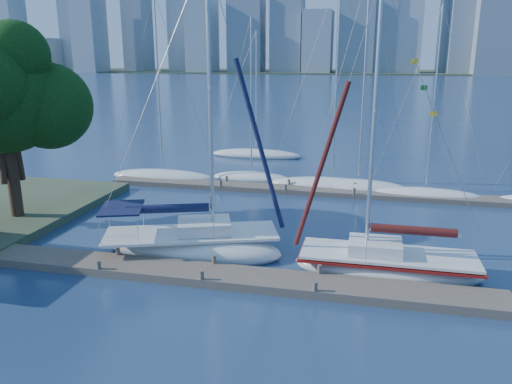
# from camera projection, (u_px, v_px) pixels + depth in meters

# --- Properties ---
(ground) EXTENTS (700.00, 700.00, 0.00)m
(ground) POSITION_uv_depth(u_px,v_px,m) (208.00, 279.00, 22.95)
(ground) COLOR #162948
(ground) RESTS_ON ground
(near_dock) EXTENTS (26.00, 2.00, 0.40)m
(near_dock) POSITION_uv_depth(u_px,v_px,m) (208.00, 275.00, 22.89)
(near_dock) COLOR brown
(near_dock) RESTS_ON ground
(far_dock) EXTENTS (30.00, 1.80, 0.36)m
(far_dock) POSITION_uv_depth(u_px,v_px,m) (300.00, 190.00, 37.51)
(far_dock) COLOR brown
(far_dock) RESTS_ON ground
(far_shore) EXTENTS (800.00, 100.00, 1.50)m
(far_shore) POSITION_uv_depth(u_px,v_px,m) (363.00, 72.00, 323.89)
(far_shore) COLOR #38472D
(far_shore) RESTS_ON ground
(tree) EXTENTS (9.14, 8.32, 11.86)m
(tree) POSITION_uv_depth(u_px,v_px,m) (2.00, 92.00, 28.56)
(tree) COLOR #302015
(tree) RESTS_ON ground
(sailboat_navy) EXTENTS (10.02, 6.13, 15.17)m
(sailboat_navy) POSITION_uv_depth(u_px,v_px,m) (191.00, 233.00, 25.74)
(sailboat_navy) COLOR silver
(sailboat_navy) RESTS_ON ground
(sailboat_maroon) EXTENTS (8.72, 2.88, 13.69)m
(sailboat_maroon) POSITION_uv_depth(u_px,v_px,m) (388.00, 253.00, 23.27)
(sailboat_maroon) COLOR silver
(sailboat_maroon) RESTS_ON ground
(bg_boat_0) EXTENTS (9.14, 3.47, 14.94)m
(bg_boat_0) POSITION_uv_depth(u_px,v_px,m) (163.00, 176.00, 41.47)
(bg_boat_0) COLOR silver
(bg_boat_0) RESTS_ON ground
(bg_boat_1) EXTENTS (6.54, 2.31, 13.22)m
(bg_boat_1) POSITION_uv_depth(u_px,v_px,m) (251.00, 177.00, 41.18)
(bg_boat_1) COLOR silver
(bg_boat_1) RESTS_ON ground
(bg_boat_2) EXTENTS (9.88, 4.08, 16.14)m
(bg_boat_2) POSITION_uv_depth(u_px,v_px,m) (332.00, 185.00, 38.60)
(bg_boat_2) COLOR silver
(bg_boat_2) RESTS_ON ground
(bg_boat_3) EXTENTS (7.91, 4.96, 16.35)m
(bg_boat_3) POSITION_uv_depth(u_px,v_px,m) (358.00, 186.00, 37.98)
(bg_boat_3) COLOR silver
(bg_boat_3) RESTS_ON ground
(bg_boat_4) EXTENTS (8.17, 3.90, 13.54)m
(bg_boat_4) POSITION_uv_depth(u_px,v_px,m) (426.00, 194.00, 36.07)
(bg_boat_4) COLOR silver
(bg_boat_4) RESTS_ON ground
(bg_boat_6) EXTENTS (9.50, 4.41, 12.69)m
(bg_boat_6) POSITION_uv_depth(u_px,v_px,m) (256.00, 154.00, 50.80)
(bg_boat_6) COLOR silver
(bg_boat_6) RESTS_ON ground
(skyline) EXTENTS (503.43, 51.31, 117.91)m
(skyline) POSITION_uv_depth(u_px,v_px,m) (400.00, 11.00, 282.83)
(skyline) COLOR slate
(skyline) RESTS_ON ground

